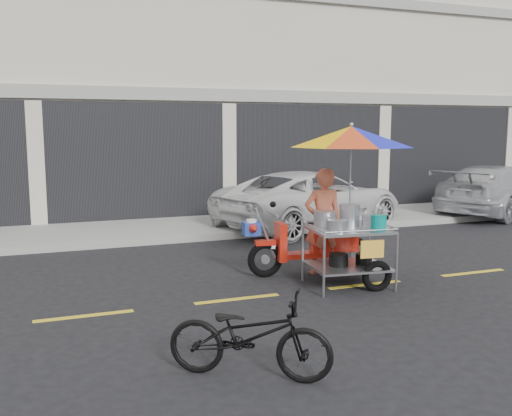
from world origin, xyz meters
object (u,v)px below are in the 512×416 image
object	(u,v)px
white_pickup	(311,199)
silver_pickup	(500,190)
near_bicycle	(250,335)
food_vendor_rig	(339,182)

from	to	relation	value
white_pickup	silver_pickup	world-z (taller)	silver_pickup
white_pickup	near_bicycle	size ratio (longest dim) A/B	3.06
silver_pickup	food_vendor_rig	world-z (taller)	food_vendor_rig
white_pickup	food_vendor_rig	world-z (taller)	food_vendor_rig
silver_pickup	food_vendor_rig	bearing A→B (deg)	99.22
white_pickup	silver_pickup	distance (m)	5.58
near_bicycle	food_vendor_rig	distance (m)	3.81
silver_pickup	food_vendor_rig	size ratio (longest dim) A/B	1.91
white_pickup	food_vendor_rig	size ratio (longest dim) A/B	1.99
near_bicycle	white_pickup	bearing A→B (deg)	2.81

